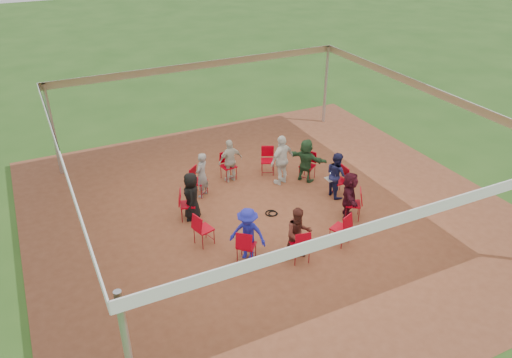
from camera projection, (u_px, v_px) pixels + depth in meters
name	position (u px, v px, depth m)	size (l,w,h in m)	color
ground	(270.00, 212.00, 14.15)	(80.00, 80.00, 0.00)	#285019
dirt_patch	(270.00, 211.00, 14.15)	(13.00, 13.00, 0.00)	brown
tent	(271.00, 135.00, 13.00)	(10.33, 10.33, 3.00)	#B2B2B7
chair_0	(339.00, 181.00, 14.78)	(0.42, 0.44, 0.90)	#AE0011
chair_1	(307.00, 166.00, 15.63)	(0.42, 0.44, 0.90)	#AE0011
chair_2	(268.00, 161.00, 15.94)	(0.42, 0.44, 0.90)	#AE0011
chair_3	(229.00, 166.00, 15.61)	(0.42, 0.44, 0.90)	#AE0011
chair_4	(199.00, 182.00, 14.75)	(0.42, 0.44, 0.90)	#AE0011
chair_5	(188.00, 205.00, 13.63)	(0.42, 0.44, 0.90)	#AE0011
chair_6	(204.00, 229.00, 12.61)	(0.42, 0.44, 0.90)	#AE0011
chair_7	(246.00, 245.00, 12.01)	(0.42, 0.44, 0.90)	#AE0011
chair_8	(300.00, 245.00, 12.02)	(0.42, 0.44, 0.90)	#AE0011
chair_9	(340.00, 228.00, 12.64)	(0.42, 0.44, 0.90)	#AE0011
chair_10	(353.00, 204.00, 13.67)	(0.42, 0.44, 0.90)	#AE0011
person_seated_0	(336.00, 174.00, 14.62)	(0.68, 0.39, 1.39)	#181B42
person_seated_1	(306.00, 160.00, 15.42)	(1.29, 0.48, 1.39)	#284F2E
person_seated_2	(230.00, 161.00, 15.40)	(0.82, 0.42, 1.39)	beige
person_seated_3	(202.00, 175.00, 14.58)	(0.51, 0.33, 1.39)	gray
person_seated_4	(192.00, 196.00, 13.53)	(0.68, 0.38, 1.39)	black
person_seated_5	(248.00, 234.00, 11.99)	(0.90, 0.45, 1.39)	#1D21A6
person_seated_6	(298.00, 234.00, 12.00)	(0.68, 0.39, 1.39)	#51241E
person_seated_7	(349.00, 196.00, 13.56)	(1.29, 0.48, 1.39)	#3D0E1B
standing_person	(282.00, 160.00, 15.22)	(0.94, 0.48, 1.60)	silver
cable_coil	(272.00, 213.00, 14.04)	(0.42, 0.42, 0.03)	black
laptop	(331.00, 177.00, 14.58)	(0.25, 0.31, 0.21)	#B7B7BC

